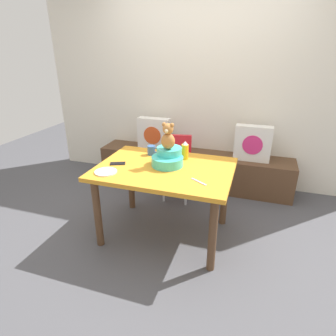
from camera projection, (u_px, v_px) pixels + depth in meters
The scene contains 15 objects.
ground_plane at pixel (165, 233), 2.92m from camera, with size 8.00×8.00×0.00m, color #4C4C51.
back_wall at pixel (201, 86), 3.70m from camera, with size 4.40×0.10×2.60m, color silver.
window_bench at pixel (193, 169), 3.89m from camera, with size 2.60×0.44×0.46m, color brown.
pillow_floral_left at pixel (154, 134), 3.85m from camera, with size 0.44×0.15×0.44m.
pillow_floral_right at pixel (253, 143), 3.48m from camera, with size 0.44×0.15×0.44m.
book_stack at pixel (181, 150), 3.83m from camera, with size 0.20×0.14×0.06m, color #A8609A.
dining_table at pixel (165, 177), 2.67m from camera, with size 1.26×0.91×0.74m.
highchair at pixel (178, 159), 3.42m from camera, with size 0.39×0.50×0.79m.
infant_seat_teal at pixel (168, 158), 2.66m from camera, with size 0.30×0.33×0.16m.
teddy_bear at pixel (168, 137), 2.58m from camera, with size 0.13×0.12×0.25m.
ketchup_bottle at pixel (185, 151), 2.80m from camera, with size 0.07×0.07×0.18m.
coffee_mug at pixel (152, 150), 2.92m from camera, with size 0.12×0.08×0.09m.
dinner_plate_near at pixel (106, 172), 2.52m from camera, with size 0.20×0.20×0.01m, color white.
cell_phone at pixel (118, 164), 2.70m from camera, with size 0.07×0.14×0.01m, color black.
table_fork at pixel (199, 182), 2.34m from camera, with size 0.02×0.17×0.01m, color silver.
Camera 1 is at (0.78, -2.29, 1.77)m, focal length 30.10 mm.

